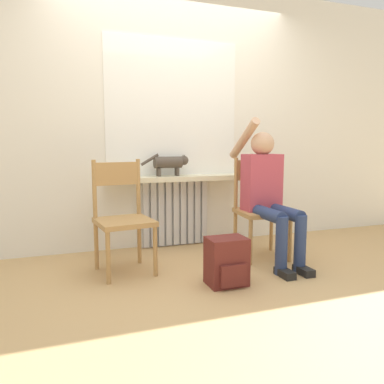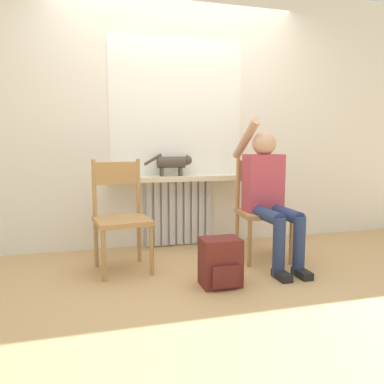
{
  "view_description": "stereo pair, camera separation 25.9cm",
  "coord_description": "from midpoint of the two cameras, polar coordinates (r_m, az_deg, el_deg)",
  "views": [
    {
      "loc": [
        -1.13,
        -2.56,
        1.06
      ],
      "look_at": [
        0.0,
        0.61,
        0.63
      ],
      "focal_mm": 35.0,
      "sensor_mm": 36.0,
      "label": 1
    },
    {
      "loc": [
        -0.88,
        -2.64,
        1.06
      ],
      "look_at": [
        0.0,
        0.61,
        0.63
      ],
      "focal_mm": 35.0,
      "sensor_mm": 36.0,
      "label": 2
    }
  ],
  "objects": [
    {
      "name": "ground_plane",
      "position": [
        2.98,
        5.73,
        -13.63
      ],
      "size": [
        12.0,
        12.0,
        0.0
      ],
      "primitive_type": "plane",
      "color": "tan"
    },
    {
      "name": "wall_with_window",
      "position": [
        3.97,
        -0.47,
        11.42
      ],
      "size": [
        7.0,
        0.06,
        2.7
      ],
      "color": "white",
      "rests_on": "ground_plane"
    },
    {
      "name": "radiator",
      "position": [
        3.95,
        -0.16,
        -3.17
      ],
      "size": [
        0.72,
        0.08,
        0.69
      ],
      "color": "silver",
      "rests_on": "ground_plane"
    },
    {
      "name": "windowsill",
      "position": [
        3.82,
        0.15,
        2.11
      ],
      "size": [
        1.45,
        0.26,
        0.05
      ],
      "color": "beige",
      "rests_on": "radiator"
    },
    {
      "name": "window_glass",
      "position": [
        3.94,
        -0.34,
        12.69
      ],
      "size": [
        1.39,
        0.01,
        1.38
      ],
      "color": "white",
      "rests_on": "windowsill"
    },
    {
      "name": "chair_left",
      "position": [
        3.18,
        -8.5,
        -3.47
      ],
      "size": [
        0.49,
        0.49,
        0.94
      ],
      "rotation": [
        0.0,
        0.0,
        0.14
      ],
      "color": "#B2844C",
      "rests_on": "ground_plane"
    },
    {
      "name": "chair_right",
      "position": [
        3.57,
        12.66,
        -2.41
      ],
      "size": [
        0.48,
        0.48,
        0.94
      ],
      "rotation": [
        0.0,
        0.0,
        -0.1
      ],
      "color": "#B2844C",
      "rests_on": "ground_plane"
    },
    {
      "name": "person",
      "position": [
        3.42,
        13.74,
        0.27
      ],
      "size": [
        0.36,
        1.04,
        1.3
      ],
      "color": "navy",
      "rests_on": "ground_plane"
    },
    {
      "name": "cat",
      "position": [
        3.79,
        -0.87,
        4.53
      ],
      "size": [
        0.49,
        0.12,
        0.23
      ],
      "color": "#4C4238",
      "rests_on": "windowsill"
    },
    {
      "name": "backpack",
      "position": [
        2.88,
        6.99,
        -10.64
      ],
      "size": [
        0.29,
        0.25,
        0.36
      ],
      "color": "maroon",
      "rests_on": "ground_plane"
    }
  ]
}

